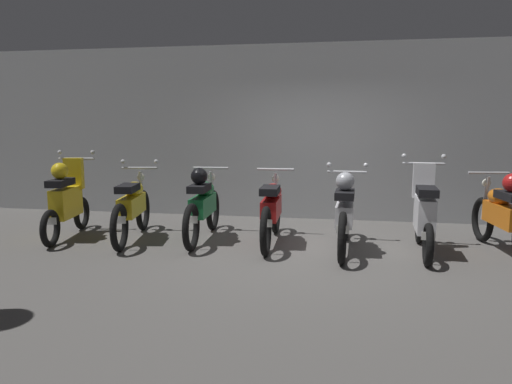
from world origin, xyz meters
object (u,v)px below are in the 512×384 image
Objects in this scene: motorbike_slot_0 at (67,200)px; motorbike_slot_4 at (345,212)px; motorbike_slot_1 at (132,207)px; motorbike_slot_3 at (272,209)px; motorbike_slot_2 at (203,204)px; motorbike_slot_6 at (503,214)px; motorbike_slot_5 at (424,214)px.

motorbike_slot_0 is 0.86× the size of motorbike_slot_4.
motorbike_slot_4 is at bearing -1.45° from motorbike_slot_1.
motorbike_slot_2 is at bearing 178.04° from motorbike_slot_3.
motorbike_slot_0 is at bearing -178.39° from motorbike_slot_6.
motorbike_slot_3 is 1.16× the size of motorbike_slot_5.
motorbike_slot_0 is at bearing 179.52° from motorbike_slot_4.
motorbike_slot_2 is 1.00× the size of motorbike_slot_3.
motorbike_slot_2 reaches higher than motorbike_slot_3.
motorbike_slot_4 is 1.00× the size of motorbike_slot_6.
motorbike_slot_3 is at bearing 179.82° from motorbike_slot_6.
motorbike_slot_6 is at bearing 5.79° from motorbike_slot_4.
motorbike_slot_6 is at bearing -0.62° from motorbike_slot_2.
motorbike_slot_3 is 1.00× the size of motorbike_slot_4.
motorbike_slot_0 is at bearing -177.56° from motorbike_slot_1.
motorbike_slot_5 is at bearing -5.02° from motorbike_slot_3.
motorbike_slot_5 reaches higher than motorbike_slot_1.
motorbike_slot_5 is 1.03m from motorbike_slot_6.
motorbike_slot_1 and motorbike_slot_4 have the same top height.
motorbike_slot_0 is 0.86× the size of motorbike_slot_6.
motorbike_slot_3 is (1.02, -0.03, -0.04)m from motorbike_slot_2.
motorbike_slot_0 is at bearing -179.97° from motorbike_slot_5.
motorbike_slot_3 is at bearing 174.98° from motorbike_slot_5.
motorbike_slot_0 reaches higher than motorbike_slot_3.
motorbike_slot_5 is at bearing -170.51° from motorbike_slot_6.
motorbike_slot_4 is at bearing -0.48° from motorbike_slot_0.
motorbike_slot_4 is 1.16× the size of motorbike_slot_5.
motorbike_slot_1 is at bearing -176.13° from motorbike_slot_3.
motorbike_slot_4 is 2.06m from motorbike_slot_6.
motorbike_slot_1 is (1.02, 0.04, -0.08)m from motorbike_slot_0.
motorbike_slot_6 is at bearing 1.61° from motorbike_slot_0.
motorbike_slot_3 is 2.06m from motorbike_slot_5.
motorbike_slot_0 is 0.86× the size of motorbike_slot_3.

